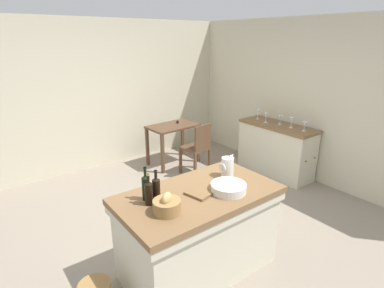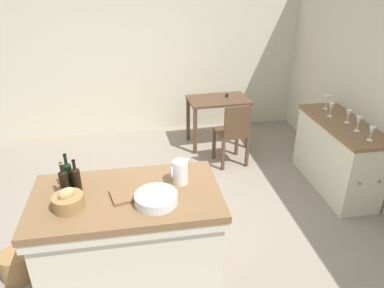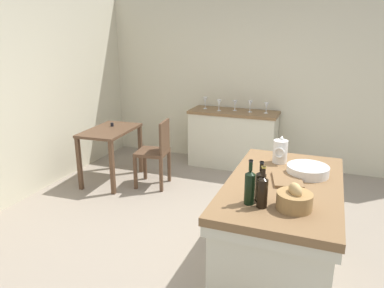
# 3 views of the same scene
# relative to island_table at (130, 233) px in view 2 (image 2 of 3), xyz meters

# --- Properties ---
(ground_plane) EXTENTS (6.76, 6.76, 0.00)m
(ground_plane) POSITION_rel_island_table_xyz_m (0.31, 0.69, -0.48)
(ground_plane) COLOR gray
(wall_back) EXTENTS (5.32, 0.12, 2.60)m
(wall_back) POSITION_rel_island_table_xyz_m (0.31, 3.29, 0.82)
(wall_back) COLOR beige
(wall_back) RESTS_ON ground
(island_table) EXTENTS (1.56, 0.87, 0.89)m
(island_table) POSITION_rel_island_table_xyz_m (0.00, 0.00, 0.00)
(island_table) COLOR brown
(island_table) RESTS_ON ground
(side_cabinet) EXTENTS (0.52, 1.36, 0.88)m
(side_cabinet) POSITION_rel_island_table_xyz_m (2.57, 1.08, -0.03)
(side_cabinet) COLOR brown
(side_cabinet) RESTS_ON ground
(writing_desk) EXTENTS (0.93, 0.61, 0.80)m
(writing_desk) POSITION_rel_island_table_xyz_m (1.38, 2.52, 0.15)
(writing_desk) COLOR #513826
(writing_desk) RESTS_ON ground
(wooden_chair) EXTENTS (0.45, 0.45, 0.92)m
(wooden_chair) POSITION_rel_island_table_xyz_m (1.44, 1.84, 0.02)
(wooden_chair) COLOR #513826
(wooden_chair) RESTS_ON ground
(pitcher) EXTENTS (0.17, 0.13, 0.25)m
(pitcher) POSITION_rel_island_table_xyz_m (0.46, 0.10, 0.51)
(pitcher) COLOR silver
(pitcher) RESTS_ON island_table
(wash_bowl) EXTENTS (0.34, 0.34, 0.08)m
(wash_bowl) POSITION_rel_island_table_xyz_m (0.24, -0.16, 0.45)
(wash_bowl) COLOR silver
(wash_bowl) RESTS_ON island_table
(bread_basket) EXTENTS (0.24, 0.24, 0.18)m
(bread_basket) POSITION_rel_island_table_xyz_m (-0.43, -0.12, 0.47)
(bread_basket) COLOR olive
(bread_basket) RESTS_ON island_table
(cutting_board) EXTENTS (0.36, 0.29, 0.02)m
(cutting_board) POSITION_rel_island_table_xyz_m (0.04, -0.02, 0.42)
(cutting_board) COLOR brown
(cutting_board) RESTS_ON island_table
(wine_bottle_dark) EXTENTS (0.07, 0.07, 0.29)m
(wine_bottle_dark) POSITION_rel_island_table_xyz_m (-0.39, 0.12, 0.53)
(wine_bottle_dark) COLOR black
(wine_bottle_dark) RESTS_ON island_table
(wine_bottle_amber) EXTENTS (0.07, 0.07, 0.32)m
(wine_bottle_amber) POSITION_rel_island_table_xyz_m (-0.46, 0.18, 0.54)
(wine_bottle_amber) COLOR black
(wine_bottle_amber) RESTS_ON island_table
(wine_bottle_green) EXTENTS (0.07, 0.07, 0.29)m
(wine_bottle_green) POSITION_rel_island_table_xyz_m (-0.48, 0.09, 0.53)
(wine_bottle_green) COLOR black
(wine_bottle_green) RESTS_ON island_table
(wine_glass_far_left) EXTENTS (0.07, 0.07, 0.16)m
(wine_glass_far_left) POSITION_rel_island_table_xyz_m (2.58, 0.59, 0.51)
(wine_glass_far_left) COLOR white
(wine_glass_far_left) RESTS_ON side_cabinet
(wine_glass_left) EXTENTS (0.07, 0.07, 0.17)m
(wine_glass_left) POSITION_rel_island_table_xyz_m (2.58, 0.84, 0.52)
(wine_glass_left) COLOR white
(wine_glass_left) RESTS_ON side_cabinet
(wine_glass_middle) EXTENTS (0.07, 0.07, 0.16)m
(wine_glass_middle) POSITION_rel_island_table_xyz_m (2.61, 1.07, 0.51)
(wine_glass_middle) COLOR white
(wine_glass_middle) RESTS_ON side_cabinet
(wine_glass_right) EXTENTS (0.07, 0.07, 0.17)m
(wine_glass_right) POSITION_rel_island_table_xyz_m (2.51, 1.30, 0.52)
(wine_glass_right) COLOR white
(wine_glass_right) RESTS_ON side_cabinet
(wine_glass_far_right) EXTENTS (0.07, 0.07, 0.18)m
(wine_glass_far_right) POSITION_rel_island_table_xyz_m (2.58, 1.54, 0.53)
(wine_glass_far_right) COLOR white
(wine_glass_far_right) RESTS_ON side_cabinet
(wicker_hamper) EXTENTS (0.28, 0.28, 0.27)m
(wicker_hamper) POSITION_rel_island_table_xyz_m (-1.03, 0.14, -0.34)
(wicker_hamper) COLOR olive
(wicker_hamper) RESTS_ON ground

